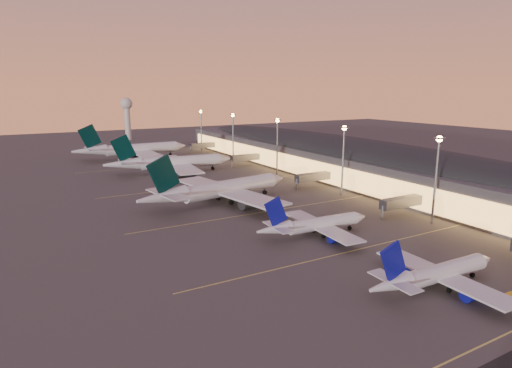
# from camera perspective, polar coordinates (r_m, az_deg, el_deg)

# --- Properties ---
(ground) EXTENTS (700.00, 700.00, 0.00)m
(ground) POSITION_cam_1_polar(r_m,az_deg,el_deg) (111.54, 10.72, -8.00)
(ground) COLOR #42403D
(airliner_narrow_south) EXTENTS (33.71, 30.05, 12.07)m
(airliner_narrow_south) POSITION_cam_1_polar(r_m,az_deg,el_deg) (92.80, 22.78, -11.04)
(airliner_narrow_south) COLOR silver
(airliner_narrow_south) RESTS_ON ground
(airliner_narrow_north) EXTENTS (34.29, 30.67, 12.25)m
(airliner_narrow_north) POSITION_cam_1_polar(r_m,az_deg,el_deg) (116.14, 7.81, -5.40)
(airliner_narrow_north) COLOR silver
(airliner_narrow_north) RESTS_ON ground
(airliner_wide_near) EXTENTS (59.67, 55.04, 19.14)m
(airliner_wide_near) POSITION_cam_1_polar(r_m,az_deg,el_deg) (147.45, -4.93, -0.76)
(airliner_wide_near) COLOR silver
(airliner_wide_near) RESTS_ON ground
(airliner_wide_mid) EXTENTS (59.92, 54.92, 19.16)m
(airliner_wide_mid) POSITION_cam_1_polar(r_m,az_deg,el_deg) (205.04, -11.35, 2.80)
(airliner_wide_mid) COLOR silver
(airliner_wide_mid) RESTS_ON ground
(airliner_wide_far) EXTENTS (63.94, 58.00, 20.52)m
(airliner_wide_far) POSITION_cam_1_polar(r_m,az_deg,el_deg) (253.42, -16.17, 4.45)
(airliner_wide_far) COLOR silver
(airliner_wide_far) RESTS_ON ground
(terminal_building) EXTENTS (56.35, 255.00, 17.46)m
(terminal_building) POSITION_cam_1_polar(r_m,az_deg,el_deg) (202.10, 10.97, 3.78)
(terminal_building) COLOR #454549
(terminal_building) RESTS_ON ground
(light_masts) EXTENTS (2.20, 217.20, 25.90)m
(light_masts) POSITION_cam_1_polar(r_m,az_deg,el_deg) (179.21, 6.32, 5.67)
(light_masts) COLOR gray
(light_masts) RESTS_ON ground
(radar_tower) EXTENTS (9.00, 9.00, 32.50)m
(radar_tower) POSITION_cam_1_polar(r_m,az_deg,el_deg) (348.35, -16.83, 9.23)
(radar_tower) COLOR silver
(radar_tower) RESTS_ON ground
(lane_markings) EXTENTS (90.00, 180.36, 0.00)m
(lane_markings) POSITION_cam_1_polar(r_m,az_deg,el_deg) (142.67, 0.30, -3.21)
(lane_markings) COLOR #D8C659
(lane_markings) RESTS_ON ground
(baggage_tug_a) EXTENTS (3.74, 1.72, 1.11)m
(baggage_tug_a) POSITION_cam_1_polar(r_m,az_deg,el_deg) (95.68, 30.74, -12.86)
(baggage_tug_a) COLOR gold
(baggage_tug_a) RESTS_ON ground
(baggage_tug_b) EXTENTS (3.44, 2.55, 0.96)m
(baggage_tug_b) POSITION_cam_1_polar(r_m,az_deg,el_deg) (109.29, 27.26, -9.42)
(baggage_tug_b) COLOR gold
(baggage_tug_b) RESTS_ON ground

